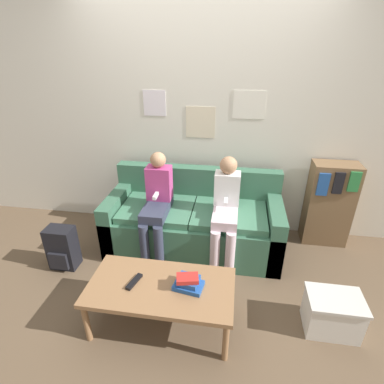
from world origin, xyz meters
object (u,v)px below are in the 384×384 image
Objects in this scene: person_left at (157,203)px; backpack at (62,248)px; person_right at (226,208)px; tv_remote at (134,282)px; coffee_table at (161,289)px; couch at (194,222)px; storage_box at (332,313)px; bookshelf at (329,204)px.

backpack is at bearing -158.09° from person_left.
person_right is 1.62m from backpack.
coffee_table is at bearing 17.48° from tv_remote.
person_left reaches higher than person_right.
couch is at bearing 24.06° from backpack.
person_left reaches higher than coffee_table.
couch is at bearing 150.22° from person_right.
coffee_table reaches higher than storage_box.
tv_remote is (0.04, -0.86, -0.20)m from person_left.
person_right is 1.08m from tv_remote.
couch is 4.37× the size of storage_box.
person_left is 0.67m from person_right.
person_right reaches higher than bookshelf.
backpack is at bearing 155.58° from coffee_table.
tv_remote is at bearing -29.23° from backpack.
bookshelf is at bearing 54.80° from tv_remote.
person_right is 1.16× the size of bookshelf.
tv_remote is 1.06m from backpack.
backpack is at bearing 166.89° from tv_remote.
person_right reaches higher than couch.
tv_remote is 2.17m from bookshelf.
person_right is at bearing 0.06° from person_left.
tv_remote is at bearing -141.32° from bookshelf.
backpack reaches higher than coffee_table.
storage_box is 2.43m from backpack.
person_left reaches higher than backpack.
person_right is (0.33, -0.19, 0.31)m from couch.
storage_box is at bearing -24.94° from person_left.
tv_remote is 0.43× the size of storage_box.
person_left reaches higher than tv_remote.
bookshelf reaches higher than storage_box.
person_left is at bearing -179.94° from person_right.
coffee_table is 1.02× the size of person_right.
person_left is at bearing 109.00° from tv_remote.
bookshelf is at bearing 17.99° from backpack.
person_left is at bearing -164.03° from bookshelf.
tv_remote reaches higher than coffee_table.
coffee_table is 1.02× the size of person_left.
person_right is at bearing -29.78° from couch.
couch is 1.44m from bookshelf.
person_right is at bearing 63.70° from coffee_table.
coffee_table is 1.19× the size of bookshelf.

